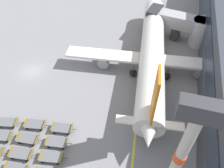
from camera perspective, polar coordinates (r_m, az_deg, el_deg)
ground_plane at (r=43.61m, az=-20.28°, el=3.15°), size 500.00×500.00×0.00m
jet_bridge at (r=49.68m, az=18.78°, el=14.10°), size 14.45×6.82×5.78m
airplane at (r=40.36m, az=10.42°, el=7.93°), size 31.43×38.25×12.54m
baggage_dolly_row_mid_a_col_b at (r=32.58m, az=-22.62°, el=-16.42°), size 3.71×1.95×0.92m
baggage_dolly_row_mid_a_col_c at (r=31.12m, az=-15.58°, el=-17.85°), size 3.73×2.07×0.92m
baggage_dolly_row_mid_b_col_a at (r=35.22m, az=-26.97°, el=-11.98°), size 3.73×2.08×0.92m
baggage_dolly_row_mid_b_col_b at (r=33.49m, az=-21.14°, el=-13.12°), size 3.71×1.91×0.92m
baggage_dolly_row_mid_b_col_c at (r=31.99m, az=-14.18°, el=-14.50°), size 3.72×2.02×0.92m
baggage_dolly_row_far_col_a at (r=36.29m, az=-25.68°, el=-9.00°), size 3.73×2.19×0.92m
baggage_dolly_row_far_col_b at (r=34.50m, az=-19.43°, el=-9.90°), size 3.72×2.06×0.92m
baggage_dolly_row_far_col_c at (r=33.04m, az=-12.88°, el=-11.17°), size 3.72×2.01×0.92m
stand_guidance_stripe at (r=36.83m, az=6.99°, el=-3.21°), size 4.96×36.82×0.01m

